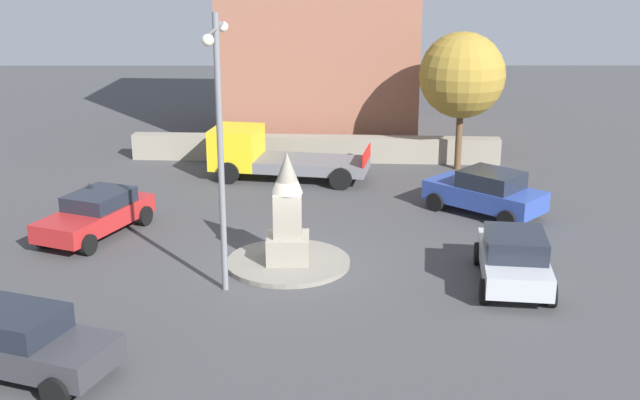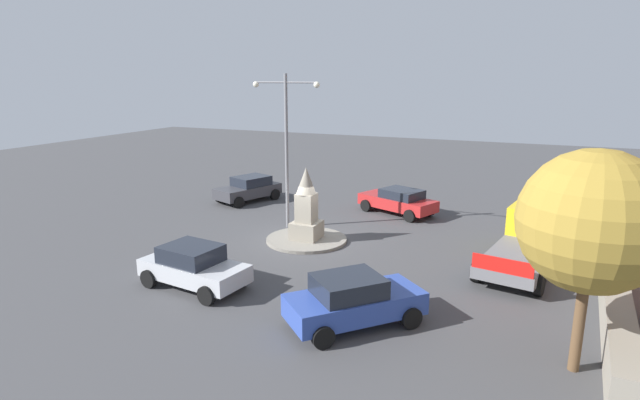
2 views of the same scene
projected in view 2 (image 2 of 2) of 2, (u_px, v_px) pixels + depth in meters
name	position (u px, v px, depth m)	size (l,w,h in m)	color
ground_plane	(307.00, 241.00, 22.55)	(80.00, 80.00, 0.00)	#424244
traffic_island	(307.00, 240.00, 22.53)	(3.57, 3.57, 0.14)	gray
monument	(306.00, 208.00, 22.19)	(1.21, 1.21, 3.20)	gray
streetlamp	(286.00, 136.00, 23.62)	(3.38, 0.28, 7.25)	slate
car_dark_grey_parked_left	(249.00, 188.00, 29.60)	(2.94, 4.17, 1.45)	#38383D
car_blue_parked_right	(353.00, 300.00, 14.75)	(3.96, 4.07, 1.54)	#2D479E
car_silver_passing	(193.00, 266.00, 17.47)	(4.01, 2.33, 1.49)	#B7BABF
car_red_approaching	(398.00, 201.00, 26.85)	(4.48, 3.16, 1.36)	#B22323
truck_yellow_waiting	(529.00, 240.00, 19.76)	(3.28, 6.35, 1.97)	yellow
stone_boundary_wall	(612.00, 276.00, 17.21)	(15.52, 0.70, 1.07)	gray
tree_near_wall	(592.00, 222.00, 11.75)	(3.41, 3.41, 5.55)	brown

